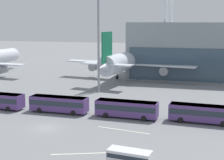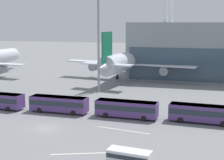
# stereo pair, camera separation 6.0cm
# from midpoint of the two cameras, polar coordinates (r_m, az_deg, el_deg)

# --- Properties ---
(ground_plane) EXTENTS (440.00, 440.00, 0.00)m
(ground_plane) POSITION_cam_midpoint_polar(r_m,az_deg,el_deg) (56.38, -10.97, -7.82)
(ground_plane) COLOR slate
(airliner_at_gate_far) EXTENTS (39.57, 40.29, 14.32)m
(airliner_at_gate_far) POSITION_cam_midpoint_polar(r_m,az_deg,el_deg) (100.29, 2.82, 3.29)
(airliner_at_gate_far) COLOR silver
(airliner_at_gate_far) RESTS_ON ground_plane
(shuttle_bus_1) EXTENTS (11.09, 3.06, 3.02)m
(shuttle_bus_1) POSITION_cam_midpoint_polar(r_m,az_deg,el_deg) (64.76, -8.85, -3.83)
(shuttle_bus_1) COLOR #56387A
(shuttle_bus_1) RESTS_ON ground_plane
(shuttle_bus_2) EXTENTS (11.14, 3.30, 3.02)m
(shuttle_bus_2) POSITION_cam_midpoint_polar(r_m,az_deg,el_deg) (60.62, 2.40, -4.65)
(shuttle_bus_2) COLOR #56387A
(shuttle_bus_2) RESTS_ON ground_plane
(shuttle_bus_3) EXTENTS (11.19, 3.53, 3.02)m
(shuttle_bus_3) POSITION_cam_midpoint_polar(r_m,az_deg,el_deg) (59.51, 14.77, -5.24)
(shuttle_bus_3) COLOR #56387A
(shuttle_bus_3) RESTS_ON ground_plane
(service_van_foreground) EXTENTS (5.37, 2.63, 2.05)m
(service_van_foreground) POSITION_cam_midpoint_polar(r_m,az_deg,el_deg) (40.97, 2.89, -12.66)
(service_van_foreground) COLOR silver
(service_van_foreground) RESTS_ON ground_plane
(floodlight_mast) EXTENTS (2.48, 2.48, 25.02)m
(floodlight_mast) POSITION_cam_midpoint_polar(r_m,az_deg,el_deg) (80.93, -2.31, 9.73)
(floodlight_mast) COLOR gray
(floodlight_mast) RESTS_ON ground_plane
(lane_stripe_2) EXTENTS (10.74, 4.16, 0.01)m
(lane_stripe_2) POSITION_cam_midpoint_polar(r_m,az_deg,el_deg) (45.38, -2.93, -12.04)
(lane_stripe_2) COLOR silver
(lane_stripe_2) RESTS_ON ground_plane
(lane_stripe_4) EXTENTS (8.72, 1.82, 0.01)m
(lane_stripe_4) POSITION_cam_midpoint_polar(r_m,az_deg,el_deg) (54.31, 1.87, -8.32)
(lane_stripe_4) COLOR silver
(lane_stripe_4) RESTS_ON ground_plane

